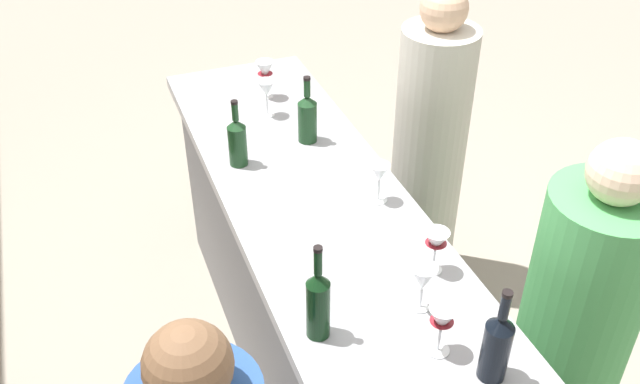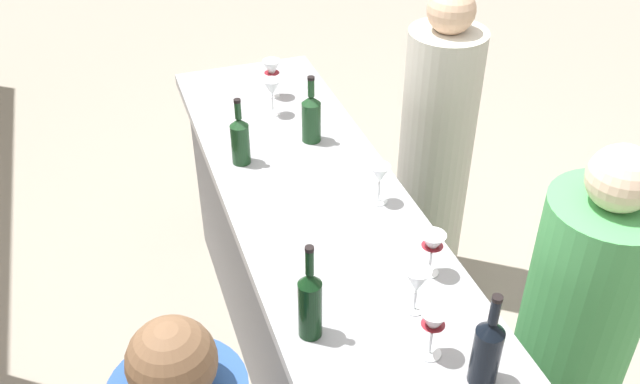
{
  "view_description": "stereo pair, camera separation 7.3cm",
  "coord_description": "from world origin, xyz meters",
  "px_view_note": "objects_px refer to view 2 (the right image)",
  "views": [
    {
      "loc": [
        -1.89,
        0.72,
        2.5
      ],
      "look_at": [
        0.0,
        0.0,
        1.04
      ],
      "focal_mm": 39.76,
      "sensor_mm": 36.0,
      "label": 1
    },
    {
      "loc": [
        -1.91,
        0.65,
        2.5
      ],
      "look_at": [
        0.0,
        0.0,
        1.04
      ],
      "focal_mm": 39.76,
      "sensor_mm": 36.0,
      "label": 2
    }
  ],
  "objects_px": {
    "wine_bottle_second_right_olive_green": "(311,117)",
    "wine_glass_near_right": "(417,282)",
    "wine_glass_near_center": "(380,176)",
    "wine_glass_far_left": "(433,325)",
    "wine_glass_far_center": "(272,71)",
    "person_left_guest": "(435,158)",
    "wine_glass_near_left": "(432,246)",
    "wine_bottle_second_left_dark_green": "(310,302)",
    "wine_bottle_leftmost_near_black": "(487,350)",
    "wine_glass_far_right": "(272,89)",
    "wine_bottle_center_olive_green": "(240,139)",
    "person_center_guest": "(573,338)"
  },
  "relations": [
    {
      "from": "wine_glass_near_right",
      "to": "wine_glass_far_center",
      "type": "distance_m",
      "value": 1.42
    },
    {
      "from": "wine_glass_far_center",
      "to": "person_left_guest",
      "type": "bearing_deg",
      "value": -113.89
    },
    {
      "from": "wine_glass_far_center",
      "to": "wine_bottle_second_right_olive_green",
      "type": "bearing_deg",
      "value": -173.6
    },
    {
      "from": "wine_bottle_leftmost_near_black",
      "to": "wine_glass_near_center",
      "type": "distance_m",
      "value": 0.83
    },
    {
      "from": "person_left_guest",
      "to": "wine_glass_near_right",
      "type": "bearing_deg",
      "value": 75.56
    },
    {
      "from": "wine_bottle_second_right_olive_green",
      "to": "person_left_guest",
      "type": "relative_size",
      "value": 0.19
    },
    {
      "from": "wine_glass_near_right",
      "to": "person_left_guest",
      "type": "bearing_deg",
      "value": -30.17
    },
    {
      "from": "wine_bottle_second_left_dark_green",
      "to": "person_left_guest",
      "type": "xyz_separation_m",
      "value": [
        1.11,
        -0.97,
        -0.41
      ]
    },
    {
      "from": "wine_glass_near_left",
      "to": "wine_glass_near_center",
      "type": "xyz_separation_m",
      "value": [
        0.4,
        0.01,
        0.0
      ]
    },
    {
      "from": "wine_bottle_center_olive_green",
      "to": "wine_glass_far_right",
      "type": "bearing_deg",
      "value": -33.68
    },
    {
      "from": "wine_bottle_second_right_olive_green",
      "to": "wine_glass_near_left",
      "type": "relative_size",
      "value": 1.83
    },
    {
      "from": "wine_glass_far_center",
      "to": "person_left_guest",
      "type": "height_order",
      "value": "person_left_guest"
    },
    {
      "from": "wine_bottle_second_left_dark_green",
      "to": "wine_glass_near_left",
      "type": "height_order",
      "value": "wine_bottle_second_left_dark_green"
    },
    {
      "from": "wine_bottle_center_olive_green",
      "to": "wine_glass_near_center",
      "type": "bearing_deg",
      "value": -135.27
    },
    {
      "from": "wine_glass_near_left",
      "to": "wine_glass_near_center",
      "type": "relative_size",
      "value": 1.02
    },
    {
      "from": "wine_glass_far_left",
      "to": "person_left_guest",
      "type": "bearing_deg",
      "value": -27.93
    },
    {
      "from": "wine_bottle_center_olive_green",
      "to": "wine_glass_near_left",
      "type": "xyz_separation_m",
      "value": [
        -0.81,
        -0.41,
        0.01
      ]
    },
    {
      "from": "person_center_guest",
      "to": "wine_glass_far_center",
      "type": "bearing_deg",
      "value": -52.98
    },
    {
      "from": "wine_bottle_leftmost_near_black",
      "to": "wine_glass_near_center",
      "type": "xyz_separation_m",
      "value": [
        0.83,
        -0.05,
        -0.0
      ]
    },
    {
      "from": "wine_bottle_second_right_olive_green",
      "to": "wine_glass_near_right",
      "type": "xyz_separation_m",
      "value": [
        -1.01,
        0.01,
        0.0
      ]
    },
    {
      "from": "wine_glass_near_right",
      "to": "wine_glass_near_center",
      "type": "bearing_deg",
      "value": -11.37
    },
    {
      "from": "wine_glass_near_center",
      "to": "wine_glass_near_right",
      "type": "height_order",
      "value": "wine_glass_near_right"
    },
    {
      "from": "wine_bottle_second_right_olive_green",
      "to": "wine_glass_near_center",
      "type": "bearing_deg",
      "value": -168.5
    },
    {
      "from": "wine_bottle_center_olive_green",
      "to": "wine_glass_far_center",
      "type": "xyz_separation_m",
      "value": [
        0.48,
        -0.26,
        0.02
      ]
    },
    {
      "from": "wine_glass_near_left",
      "to": "wine_glass_far_right",
      "type": "bearing_deg",
      "value": 9.62
    },
    {
      "from": "wine_bottle_center_olive_green",
      "to": "wine_glass_near_left",
      "type": "distance_m",
      "value": 0.9
    },
    {
      "from": "wine_glass_near_left",
      "to": "wine_bottle_leftmost_near_black",
      "type": "bearing_deg",
      "value": 172.88
    },
    {
      "from": "wine_bottle_leftmost_near_black",
      "to": "wine_glass_near_center",
      "type": "height_order",
      "value": "wine_bottle_leftmost_near_black"
    },
    {
      "from": "person_left_guest",
      "to": "wine_bottle_leftmost_near_black",
      "type": "bearing_deg",
      "value": 83.06
    },
    {
      "from": "wine_bottle_second_left_dark_green",
      "to": "wine_glass_far_center",
      "type": "distance_m",
      "value": 1.44
    },
    {
      "from": "wine_bottle_center_olive_green",
      "to": "wine_bottle_second_left_dark_green",
      "type": "bearing_deg",
      "value": 178.48
    },
    {
      "from": "wine_bottle_second_right_olive_green",
      "to": "wine_glass_near_right",
      "type": "bearing_deg",
      "value": 179.39
    },
    {
      "from": "wine_glass_near_right",
      "to": "wine_glass_far_left",
      "type": "height_order",
      "value": "wine_glass_far_left"
    },
    {
      "from": "wine_glass_far_center",
      "to": "person_left_guest",
      "type": "distance_m",
      "value": 0.85
    },
    {
      "from": "wine_bottle_leftmost_near_black",
      "to": "wine_bottle_second_left_dark_green",
      "type": "bearing_deg",
      "value": 51.4
    },
    {
      "from": "person_left_guest",
      "to": "person_center_guest",
      "type": "bearing_deg",
      "value": 105.04
    },
    {
      "from": "wine_glass_near_left",
      "to": "wine_bottle_second_left_dark_green",
      "type": "bearing_deg",
      "value": 105.69
    },
    {
      "from": "wine_bottle_second_left_dark_green",
      "to": "wine_glass_far_right",
      "type": "distance_m",
      "value": 1.28
    },
    {
      "from": "wine_glass_far_center",
      "to": "wine_glass_far_right",
      "type": "distance_m",
      "value": 0.16
    },
    {
      "from": "wine_bottle_second_left_dark_green",
      "to": "person_left_guest",
      "type": "relative_size",
      "value": 0.21
    },
    {
      "from": "person_left_guest",
      "to": "wine_bottle_second_right_olive_green",
      "type": "bearing_deg",
      "value": 25.59
    },
    {
      "from": "wine_glass_far_left",
      "to": "wine_bottle_center_olive_green",
      "type": "bearing_deg",
      "value": 13.4
    },
    {
      "from": "wine_glass_near_right",
      "to": "wine_glass_far_left",
      "type": "relative_size",
      "value": 0.97
    },
    {
      "from": "wine_bottle_second_right_olive_green",
      "to": "wine_glass_near_right",
      "type": "distance_m",
      "value": 1.01
    },
    {
      "from": "wine_bottle_second_left_dark_green",
      "to": "wine_bottle_second_right_olive_green",
      "type": "height_order",
      "value": "wine_bottle_second_left_dark_green"
    },
    {
      "from": "wine_glass_near_left",
      "to": "person_center_guest",
      "type": "bearing_deg",
      "value": -104.34
    },
    {
      "from": "wine_glass_far_right",
      "to": "wine_bottle_second_left_dark_green",
      "type": "bearing_deg",
      "value": 169.11
    },
    {
      "from": "wine_glass_near_right",
      "to": "person_left_guest",
      "type": "height_order",
      "value": "person_left_guest"
    },
    {
      "from": "wine_glass_near_center",
      "to": "wine_glass_far_left",
      "type": "bearing_deg",
      "value": 168.78
    },
    {
      "from": "wine_glass_near_right",
      "to": "wine_glass_near_left",
      "type": "bearing_deg",
      "value": -40.69
    }
  ]
}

